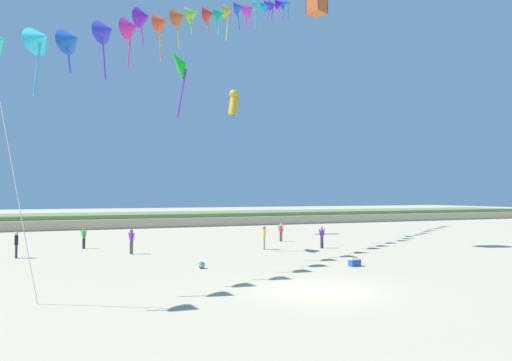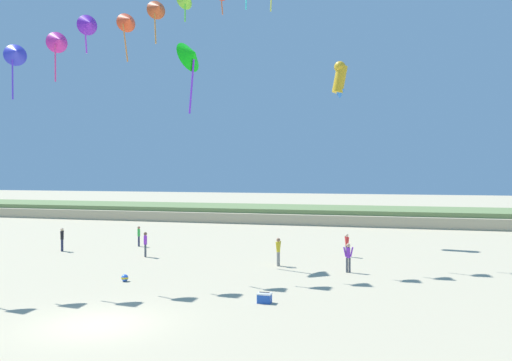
% 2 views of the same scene
% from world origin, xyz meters
% --- Properties ---
extents(ground_plane, '(240.00, 240.00, 0.00)m').
position_xyz_m(ground_plane, '(0.00, 0.00, 0.00)').
color(ground_plane, '#C1B28E').
extents(dune_ridge, '(120.00, 11.31, 1.56)m').
position_xyz_m(dune_ridge, '(0.00, 42.95, 0.78)').
color(dune_ridge, tan).
rests_on(dune_ridge, ground).
extents(person_near_left, '(0.37, 0.46, 1.49)m').
position_xyz_m(person_near_left, '(6.85, 18.12, 0.86)').
color(person_near_left, '#474C56').
rests_on(person_near_left, ground).
extents(person_near_right, '(0.23, 0.57, 1.62)m').
position_xyz_m(person_near_right, '(-12.41, 15.18, 0.94)').
color(person_near_right, '#282D4C').
rests_on(person_near_right, ground).
extents(person_mid_center, '(0.38, 0.51, 1.62)m').
position_xyz_m(person_mid_center, '(-5.65, 14.47, 0.93)').
color(person_mid_center, '#474C56').
rests_on(person_mid_center, ground).
extents(person_far_left, '(0.23, 0.57, 1.64)m').
position_xyz_m(person_far_left, '(3.39, 13.59, 0.95)').
color(person_far_left, gray).
rests_on(person_far_left, ground).
extents(person_far_right, '(0.42, 0.43, 1.50)m').
position_xyz_m(person_far_right, '(-8.45, 18.80, 0.87)').
color(person_far_right, '#282D4C').
rests_on(person_far_right, ground).
extents(person_far_center, '(0.56, 0.22, 1.59)m').
position_xyz_m(person_far_center, '(7.55, 12.66, 0.92)').
color(person_far_center, '#474C56').
rests_on(person_far_center, ground).
extents(kite_banner_string, '(27.76, 32.74, 27.44)m').
position_xyz_m(kite_banner_string, '(1.36, 16.86, 17.95)').
color(kite_banner_string, '#20E0B4').
extents(large_kite_low_lead, '(1.52, 1.38, 2.94)m').
position_xyz_m(large_kite_low_lead, '(5.39, 25.81, 12.89)').
color(large_kite_low_lead, gold).
extents(large_kite_mid_trail, '(1.83, 2.30, 4.70)m').
position_xyz_m(large_kite_mid_trail, '(-2.39, 14.42, 12.78)').
color(large_kite_mid_trail, '#12E315').
extents(beach_cooler, '(0.58, 0.41, 0.46)m').
position_xyz_m(beach_cooler, '(4.94, 4.75, 0.21)').
color(beach_cooler, blue).
rests_on(beach_cooler, ground).
extents(beach_ball, '(0.36, 0.36, 0.36)m').
position_xyz_m(beach_ball, '(-2.96, 7.11, 0.18)').
color(beach_ball, blue).
rests_on(beach_ball, ground).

